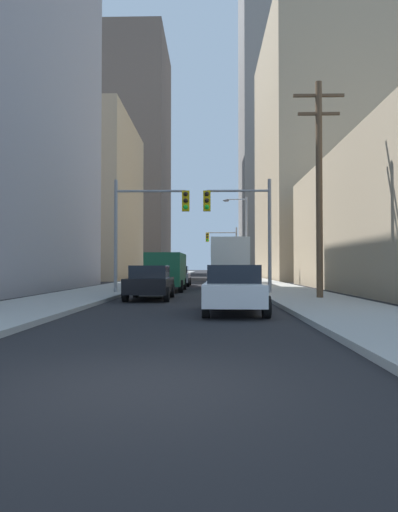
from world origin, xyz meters
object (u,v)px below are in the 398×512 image
object	(u,v)px
sedan_black	(150,282)
sedan_white	(234,289)
traffic_signal_near_right	(241,217)
sedan_silver	(177,276)
cargo_van_green	(167,270)
traffic_signal_near_left	(148,217)
traffic_signal_far_right	(223,244)
sedan_grey	(217,274)
city_bus	(229,261)

from	to	relation	value
sedan_black	sedan_white	bearing A→B (deg)	-59.88
traffic_signal_near_right	sedan_silver	bearing A→B (deg)	110.54
sedan_silver	traffic_signal_near_right	xyz separation A→B (m)	(4.05, -10.81, 3.26)
sedan_silver	cargo_van_green	bearing A→B (deg)	-91.20
cargo_van_green	sedan_black	world-z (taller)	cargo_van_green
cargo_van_green	traffic_signal_near_left	bearing A→B (deg)	-99.24
cargo_van_green	traffic_signal_far_right	world-z (taller)	traffic_signal_far_right
sedan_silver	sedan_grey	distance (m)	11.28
sedan_white	sedan_grey	size ratio (longest dim) A/B	1.00
sedan_white	traffic_signal_near_left	bearing A→B (deg)	113.60
sedan_black	sedan_grey	xyz separation A→B (m)	(3.38, 24.82, 0.00)
city_bus	traffic_signal_near_left	xyz separation A→B (m)	(-4.68, -11.30, 2.12)
city_bus	sedan_grey	world-z (taller)	city_bus
traffic_signal_far_right	sedan_silver	bearing A→B (deg)	-102.66
sedan_silver	traffic_signal_near_right	world-z (taller)	traffic_signal_near_right
cargo_van_green	sedan_black	distance (m)	7.03
sedan_white	sedan_black	world-z (taller)	same
sedan_grey	traffic_signal_far_right	world-z (taller)	traffic_signal_far_right
sedan_grey	traffic_signal_far_right	xyz separation A→B (m)	(0.84, 6.97, 3.26)
traffic_signal_far_right	cargo_van_green	bearing A→B (deg)	-99.50
city_bus	traffic_signal_near_right	world-z (taller)	traffic_signal_near_right
traffic_signal_near_left	traffic_signal_far_right	bearing A→B (deg)	80.53
traffic_signal_near_right	traffic_signal_far_right	xyz separation A→B (m)	(-0.05, 28.62, 0.01)
traffic_signal_near_right	traffic_signal_near_left	bearing A→B (deg)	180.00
city_bus	sedan_black	xyz separation A→B (m)	(-4.13, -14.48, -1.16)
cargo_van_green	traffic_signal_far_right	distance (m)	25.28
sedan_silver	traffic_signal_near_right	distance (m)	11.99
traffic_signal_far_right	traffic_signal_near_right	bearing A→B (deg)	-89.90
traffic_signal_near_left	traffic_signal_far_right	distance (m)	29.01
traffic_signal_near_left	traffic_signal_near_right	world-z (taller)	same
cargo_van_green	sedan_grey	size ratio (longest dim) A/B	1.23
traffic_signal_near_left	traffic_signal_far_right	size ratio (longest dim) A/B	1.00
traffic_signal_near_right	traffic_signal_far_right	size ratio (longest dim) A/B	1.00
cargo_van_green	sedan_silver	world-z (taller)	cargo_van_green
cargo_van_green	traffic_signal_near_right	distance (m)	6.31
cargo_van_green	sedan_black	size ratio (longest dim) A/B	1.25
city_bus	sedan_grey	bearing A→B (deg)	94.16
traffic_signal_near_left	sedan_black	bearing A→B (deg)	-80.23
sedan_black	traffic_signal_far_right	xyz separation A→B (m)	(4.22, 31.80, 3.26)
cargo_van_green	traffic_signal_near_left	xyz separation A→B (m)	(-0.62, -3.83, 2.76)
sedan_silver	traffic_signal_far_right	world-z (taller)	traffic_signal_far_right
sedan_black	sedan_grey	distance (m)	25.05
cargo_van_green	sedan_silver	distance (m)	7.00
sedan_grey	sedan_silver	bearing A→B (deg)	-106.25
cargo_van_green	traffic_signal_near_right	size ratio (longest dim) A/B	0.87
sedan_white	traffic_signal_near_left	size ratio (longest dim) A/B	0.71
sedan_silver	city_bus	bearing A→B (deg)	7.19
traffic_signal_near_left	city_bus	bearing A→B (deg)	67.50
cargo_van_green	sedan_silver	xyz separation A→B (m)	(0.15, 6.98, -0.52)
sedan_black	traffic_signal_near_left	xyz separation A→B (m)	(-0.55, 3.18, 3.28)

